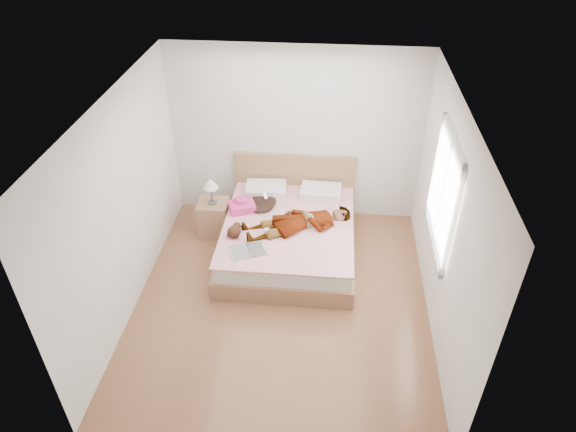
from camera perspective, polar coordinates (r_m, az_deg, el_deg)
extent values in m
plane|color=#4C2C17|center=(6.52, -0.71, -9.36)|extent=(4.00, 4.00, 0.00)
imported|color=white|center=(6.81, 1.23, -0.36)|extent=(1.62, 1.13, 0.21)
ellipsoid|color=black|center=(7.27, -2.99, 1.52)|extent=(0.47, 0.56, 0.08)
cube|color=silver|center=(7.14, -2.52, 2.24)|extent=(0.08, 0.10, 0.05)
plane|color=white|center=(5.04, -0.92, 12.13)|extent=(4.00, 4.00, 0.00)
plane|color=silver|center=(7.40, 0.84, 8.96)|extent=(3.60, 0.00, 3.60)
plane|color=silver|center=(4.23, -3.75, -15.84)|extent=(3.60, 0.00, 3.60)
plane|color=beige|center=(6.11, -17.83, 0.90)|extent=(0.00, 4.00, 4.00)
plane|color=silver|center=(5.80, 17.17, -0.97)|extent=(0.00, 4.00, 4.00)
cube|color=white|center=(5.93, 16.83, 2.31)|extent=(0.02, 1.10, 1.30)
cube|color=silver|center=(5.46, 17.71, -0.99)|extent=(0.04, 0.06, 1.42)
cube|color=silver|center=(6.42, 16.07, 5.13)|extent=(0.04, 0.06, 1.42)
cube|color=silver|center=(6.31, 15.79, -2.86)|extent=(0.04, 1.22, 0.06)
cube|color=silver|center=(5.61, 18.00, 8.14)|extent=(0.04, 1.22, 0.06)
cube|color=silver|center=(5.93, 16.79, 2.32)|extent=(0.03, 0.04, 1.30)
cube|color=#895D3F|center=(7.14, 0.07, -3.27)|extent=(1.78, 2.08, 0.26)
cube|color=silver|center=(6.99, 0.08, -1.73)|extent=(1.70, 2.00, 0.22)
cube|color=white|center=(6.92, 0.08, -0.91)|extent=(1.74, 2.04, 0.03)
cube|color=olive|center=(7.75, 0.77, 3.53)|extent=(1.80, 0.07, 1.00)
cube|color=white|center=(7.50, -2.46, 3.00)|extent=(0.61, 0.44, 0.13)
cube|color=white|center=(7.45, 3.66, 2.69)|extent=(0.60, 0.43, 0.13)
cube|color=#DD3C7C|center=(7.16, -5.13, 1.04)|extent=(0.42, 0.38, 0.11)
ellipsoid|color=#F24191|center=(7.16, -5.31, 1.73)|extent=(0.21, 0.16, 0.10)
cube|color=silver|center=(6.46, -4.48, -3.87)|extent=(0.52, 0.44, 0.01)
cube|color=white|center=(6.44, -5.48, -3.97)|extent=(0.32, 0.36, 0.02)
cube|color=#282828|center=(6.47, -3.49, -3.61)|extent=(0.32, 0.36, 0.02)
cylinder|color=silver|center=(6.69, -2.38, -1.78)|extent=(0.10, 0.10, 0.09)
torus|color=silver|center=(6.67, -2.08, -1.87)|extent=(0.06, 0.04, 0.06)
cylinder|color=black|center=(6.67, -2.38, -1.54)|extent=(0.09, 0.09, 0.00)
ellipsoid|color=black|center=(6.67, -6.03, -1.74)|extent=(0.21, 0.23, 0.15)
ellipsoid|color=beige|center=(6.65, -6.09, -1.74)|extent=(0.11, 0.12, 0.07)
sphere|color=#32160E|center=(6.75, -5.69, -1.13)|extent=(0.11, 0.11, 0.11)
sphere|color=pink|center=(6.77, -5.91, -0.75)|extent=(0.04, 0.04, 0.04)
sphere|color=pink|center=(6.75, -5.28, -0.87)|extent=(0.04, 0.04, 0.04)
ellipsoid|color=black|center=(6.68, -6.66, -2.10)|extent=(0.05, 0.07, 0.03)
ellipsoid|color=black|center=(6.64, -5.66, -2.30)|extent=(0.05, 0.07, 0.03)
cube|color=brown|center=(7.51, -8.22, -0.20)|extent=(0.44, 0.40, 0.53)
cylinder|color=#545454|center=(7.36, -8.40, 1.53)|extent=(0.14, 0.14, 0.02)
cylinder|color=#464646|center=(7.29, -8.49, 2.40)|extent=(0.02, 0.02, 0.27)
cone|color=white|center=(7.19, -8.61, 3.62)|extent=(0.22, 0.22, 0.15)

